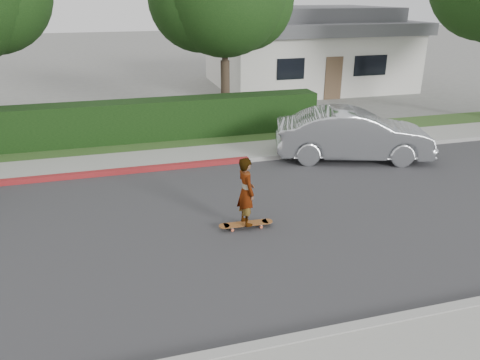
{
  "coord_description": "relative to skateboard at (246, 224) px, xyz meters",
  "views": [
    {
      "loc": [
        -3.06,
        -9.36,
        5.03
      ],
      "look_at": [
        -0.34,
        0.27,
        1.0
      ],
      "focal_mm": 35.0,
      "sensor_mm": 36.0,
      "label": 1
    }
  ],
  "objects": [
    {
      "name": "skateboard",
      "position": [
        0.0,
        0.0,
        0.0
      ],
      "size": [
        1.27,
        0.3,
        0.12
      ],
      "rotation": [
        0.0,
        0.0,
        -0.04
      ],
      "color": "#DD613C",
      "rests_on": "ground"
    },
    {
      "name": "planting_strip",
      "position": [
        0.34,
        6.83,
        -0.06
      ],
      "size": [
        60.0,
        1.6,
        0.1
      ],
      "primitive_type": "cube",
      "color": "#2D4C1E",
      "rests_on": "ground"
    },
    {
      "name": "hedge",
      "position": [
        -2.66,
        7.43,
        0.64
      ],
      "size": [
        15.0,
        1.0,
        1.5
      ],
      "primitive_type": "cube",
      "color": "black",
      "rests_on": "ground"
    },
    {
      "name": "ground",
      "position": [
        0.34,
        0.23,
        -0.11
      ],
      "size": [
        120.0,
        120.0,
        0.0
      ],
      "primitive_type": "plane",
      "color": "slate",
      "rests_on": "ground"
    },
    {
      "name": "sidewalk_far",
      "position": [
        0.34,
        5.23,
        -0.05
      ],
      "size": [
        60.0,
        1.6,
        0.12
      ],
      "primitive_type": "cube",
      "color": "gray",
      "rests_on": "ground"
    },
    {
      "name": "curb_red_section",
      "position": [
        -4.66,
        4.33,
        -0.03
      ],
      "size": [
        12.0,
        0.21,
        0.15
      ],
      "primitive_type": "cube",
      "color": "maroon",
      "rests_on": "ground"
    },
    {
      "name": "curb_near",
      "position": [
        0.34,
        -3.87,
        -0.04
      ],
      "size": [
        60.0,
        0.2,
        0.15
      ],
      "primitive_type": "cube",
      "color": "#9E9E99",
      "rests_on": "ground"
    },
    {
      "name": "skateboarder",
      "position": [
        0.0,
        0.0,
        0.81
      ],
      "size": [
        0.44,
        0.62,
        1.58
      ],
      "primitive_type": "imported",
      "rotation": [
        0.0,
        0.0,
        1.69
      ],
      "color": "white",
      "rests_on": "skateboard"
    },
    {
      "name": "curb_far",
      "position": [
        0.34,
        4.33,
        -0.04
      ],
      "size": [
        60.0,
        0.2,
        0.15
      ],
      "primitive_type": "cube",
      "color": "#9E9E99",
      "rests_on": "ground"
    },
    {
      "name": "road",
      "position": [
        0.34,
        0.23,
        -0.11
      ],
      "size": [
        60.0,
        8.0,
        0.01
      ],
      "primitive_type": "cube",
      "color": "#2D2D30",
      "rests_on": "ground"
    },
    {
      "name": "car_silver",
      "position": [
        4.67,
        3.73,
        0.7
      ],
      "size": [
        5.18,
        3.11,
        1.61
      ],
      "primitive_type": "imported",
      "rotation": [
        0.0,
        0.0,
        1.26
      ],
      "color": "#B2B5B9",
      "rests_on": "ground"
    },
    {
      "name": "house",
      "position": [
        8.34,
        16.22,
        1.99
      ],
      "size": [
        10.6,
        8.6,
        4.3
      ],
      "color": "beige",
      "rests_on": "ground"
    }
  ]
}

